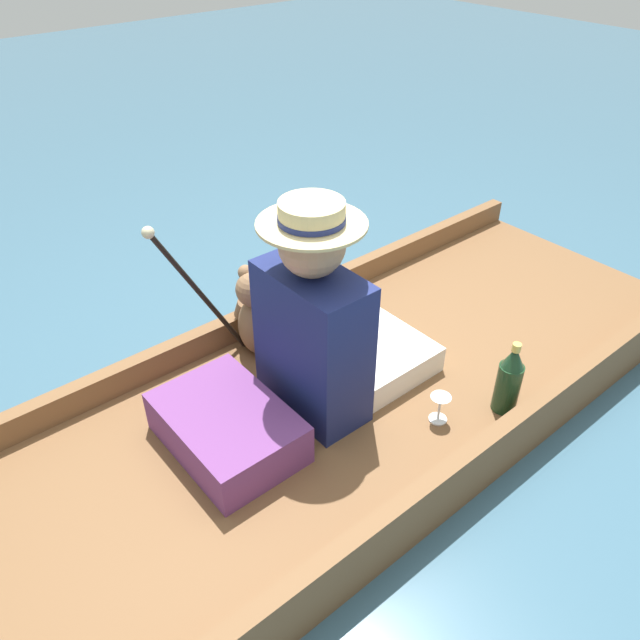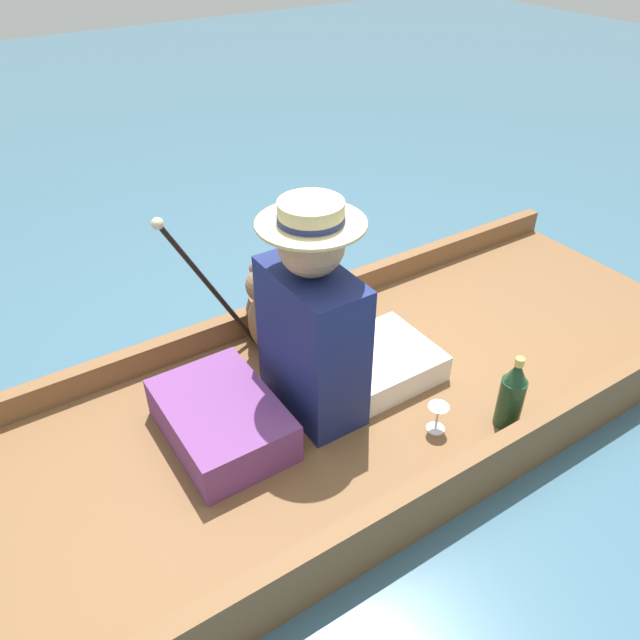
{
  "view_description": "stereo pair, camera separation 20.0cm",
  "coord_description": "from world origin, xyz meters",
  "px_view_note": "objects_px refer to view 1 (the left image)",
  "views": [
    {
      "loc": [
        1.3,
        -1.24,
        1.71
      ],
      "look_at": [
        -0.03,
        -0.14,
        0.48
      ],
      "focal_mm": 35.0,
      "sensor_mm": 36.0,
      "label": 1
    },
    {
      "loc": [
        1.42,
        -1.08,
        1.71
      ],
      "look_at": [
        -0.03,
        -0.14,
        0.48
      ],
      "focal_mm": 35.0,
      "sensor_mm": 36.0,
      "label": 2
    }
  ],
  "objects_px": {
    "walking_cane": "(191,282)",
    "champagne_bottle": "(509,379)",
    "teddy_bear": "(256,315)",
    "seated_person": "(327,329)",
    "wine_glass": "(440,403)"
  },
  "relations": [
    {
      "from": "walking_cane",
      "to": "champagne_bottle",
      "type": "relative_size",
      "value": 2.24
    },
    {
      "from": "teddy_bear",
      "to": "walking_cane",
      "type": "xyz_separation_m",
      "value": [
        -0.07,
        -0.23,
        0.21
      ]
    },
    {
      "from": "walking_cane",
      "to": "champagne_bottle",
      "type": "distance_m",
      "value": 1.2
    },
    {
      "from": "teddy_bear",
      "to": "walking_cane",
      "type": "bearing_deg",
      "value": -106.4
    },
    {
      "from": "teddy_bear",
      "to": "seated_person",
      "type": "bearing_deg",
      "value": 5.52
    },
    {
      "from": "wine_glass",
      "to": "seated_person",
      "type": "bearing_deg",
      "value": -147.52
    },
    {
      "from": "walking_cane",
      "to": "champagne_bottle",
      "type": "bearing_deg",
      "value": 38.15
    },
    {
      "from": "seated_person",
      "to": "champagne_bottle",
      "type": "xyz_separation_m",
      "value": [
        0.47,
        0.46,
        -0.17
      ]
    },
    {
      "from": "teddy_bear",
      "to": "walking_cane",
      "type": "relative_size",
      "value": 0.58
    },
    {
      "from": "teddy_bear",
      "to": "wine_glass",
      "type": "distance_m",
      "value": 0.79
    },
    {
      "from": "wine_glass",
      "to": "walking_cane",
      "type": "relative_size",
      "value": 0.17
    },
    {
      "from": "teddy_bear",
      "to": "wine_glass",
      "type": "height_order",
      "value": "teddy_bear"
    },
    {
      "from": "teddy_bear",
      "to": "champagne_bottle",
      "type": "bearing_deg",
      "value": 30.11
    },
    {
      "from": "teddy_bear",
      "to": "walking_cane",
      "type": "height_order",
      "value": "walking_cane"
    },
    {
      "from": "wine_glass",
      "to": "walking_cane",
      "type": "bearing_deg",
      "value": -148.72
    }
  ]
}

